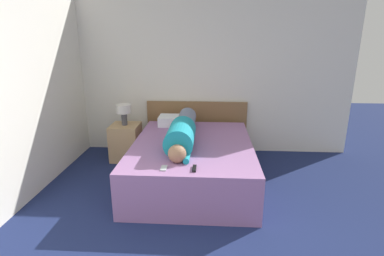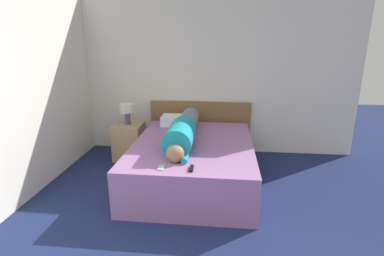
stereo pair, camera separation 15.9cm
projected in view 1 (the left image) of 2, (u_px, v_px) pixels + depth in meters
The scene contains 10 objects.
wall_back at pixel (197, 75), 4.97m from camera, with size 5.08×0.06×2.60m.
wall_left at pixel (8, 95), 3.25m from camera, with size 0.06×4.98×2.60m.
bed at pixel (193, 162), 4.07m from camera, with size 1.57×2.07×0.56m.
headboard at pixel (197, 126), 5.15m from camera, with size 1.69×0.04×0.87m.
nightstand at pixel (126, 142), 4.82m from camera, with size 0.44×0.46×0.58m.
table_lamp at pixel (124, 111), 4.67m from camera, with size 0.23×0.23×0.33m.
person_lying at pixel (183, 131), 3.96m from camera, with size 0.35×1.67×0.35m.
pillow_near_headboard at pixel (176, 121), 4.77m from camera, with size 0.54×0.33×0.15m.
tv_remote at pixel (194, 168), 3.17m from camera, with size 0.04×0.15×0.02m.
cell_phone at pixel (164, 168), 3.19m from camera, with size 0.06×0.13×0.01m.
Camera 1 is at (0.23, -1.20, 1.90)m, focal length 28.00 mm.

